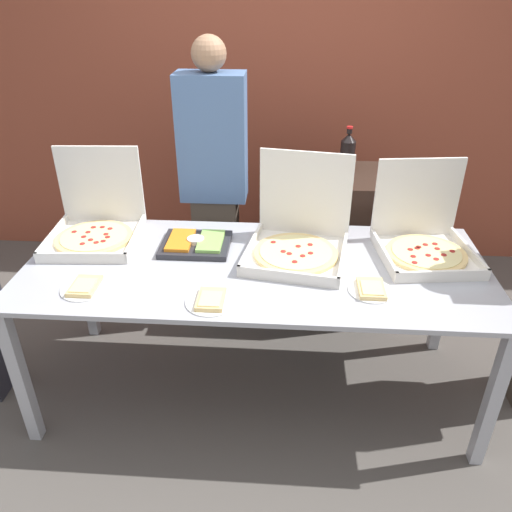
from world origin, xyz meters
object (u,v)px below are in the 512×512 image
Objects in this scene: pizza_box_far_right at (424,239)px; veggie_tray at (196,243)px; paper_plate_front_center at (371,289)px; pizza_box_near_right at (298,238)px; paper_plate_front_left at (85,287)px; soda_bottle at (348,152)px; soda_can_silver at (294,167)px; paper_plate_front_right at (211,300)px; pizza_box_near_left at (96,224)px; person_guest_plaid at (214,185)px.

veggie_tray is (-1.19, -0.01, -0.06)m from pizza_box_far_right.
pizza_box_near_right is at bearing 133.81° from paper_plate_front_center.
soda_bottle reaches higher than paper_plate_front_left.
pizza_box_far_right is (0.65, 0.04, -0.00)m from pizza_box_near_right.
paper_plate_front_right is at bearing -107.20° from soda_can_silver.
soda_bottle is (-0.34, 0.78, 0.21)m from pizza_box_far_right.
soda_can_silver is at bearing 129.54° from pizza_box_far_right.
pizza_box_near_left is 1.80× the size of soda_bottle.
pizza_box_near_right is at bearing 130.77° from person_guest_plaid.
pizza_box_far_right reaches higher than soda_bottle.
paper_plate_front_center is at bearing -135.85° from pizza_box_far_right.
paper_plate_front_right is at bearing -160.16° from pizza_box_far_right.
paper_plate_front_center is 1.68× the size of soda_can_silver.
paper_plate_front_center is 1.11m from soda_can_silver.
person_guest_plaid reaches higher than paper_plate_front_right.
soda_bottle is (0.69, 1.30, 0.28)m from paper_plate_front_right.
person_guest_plaid reaches higher than veggie_tray.
pizza_box_near_right is 1.14× the size of pizza_box_near_left.
person_guest_plaid reaches higher than paper_plate_front_center.
veggie_tray is (-0.54, 0.02, -0.06)m from pizza_box_near_right.
paper_plate_front_center is at bearing -88.75° from soda_bottle.
pizza_box_near_right is 2.60× the size of paper_plate_front_left.
pizza_box_far_right is at bearing -43.51° from soda_can_silver.
pizza_box_near_left is 1.23m from soda_can_silver.
pizza_box_near_right reaches higher than pizza_box_far_right.
pizza_box_near_right is 2.06× the size of soda_bottle.
person_guest_plaid reaches higher than pizza_box_near_right.
pizza_box_near_left is at bearing 171.05° from pizza_box_far_right.
paper_plate_front_left is 1.32m from paper_plate_front_center.
pizza_box_far_right is at bearing -66.59° from soda_bottle.
veggie_tray is 0.85m from soda_can_silver.
veggie_tray is at bearing -172.89° from pizza_box_near_right.
soda_can_silver is at bearing 109.47° from paper_plate_front_center.
pizza_box_far_right is 1.75m from pizza_box_near_left.
pizza_box_near_left is 0.57m from veggie_tray.
soda_bottle is at bearing 61.80° from paper_plate_front_right.
soda_can_silver reaches higher than veggie_tray.
pizza_box_near_left is at bearing -151.73° from soda_can_silver.
veggie_tray is 1.28× the size of soda_bottle.
pizza_box_near_left is 1.41× the size of veggie_tray.
pizza_box_near_right reaches higher than veggie_tray.
soda_bottle is at bearing 78.64° from pizza_box_near_right.
paper_plate_front_center is at bearing -70.53° from soda_can_silver.
pizza_box_far_right reaches higher than paper_plate_front_right.
paper_plate_front_left is (-0.98, -0.42, -0.07)m from pizza_box_near_right.
paper_plate_front_center is 0.58× the size of veggie_tray.
soda_bottle is at bearing 43.53° from paper_plate_front_left.
soda_bottle is at bearing 23.57° from pizza_box_near_left.
veggie_tray is (0.44, 0.44, 0.01)m from paper_plate_front_left.
person_guest_plaid is (-0.13, 1.08, 0.12)m from paper_plate_front_right.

